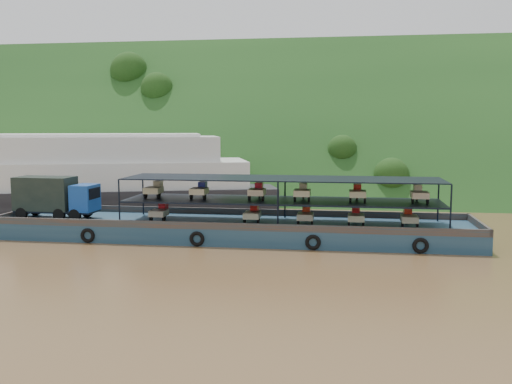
# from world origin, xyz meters

# --- Properties ---
(ground) EXTENTS (160.00, 160.00, 0.00)m
(ground) POSITION_xyz_m (0.00, 0.00, 0.00)
(ground) COLOR brown
(ground) RESTS_ON ground
(hillside) EXTENTS (140.00, 39.60, 39.60)m
(hillside) POSITION_xyz_m (0.00, 36.00, 0.00)
(hillside) COLOR #153714
(hillside) RESTS_ON ground
(cargo_barge) EXTENTS (35.00, 7.18, 4.54)m
(cargo_barge) POSITION_xyz_m (-4.24, 0.70, 1.10)
(cargo_barge) COLOR #16354D
(cargo_barge) RESTS_ON ground
(passenger_ferry) EXTENTS (38.23, 20.13, 7.53)m
(passenger_ferry) POSITION_xyz_m (-20.47, 12.54, 3.26)
(passenger_ferry) COLOR black
(passenger_ferry) RESTS_ON ground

